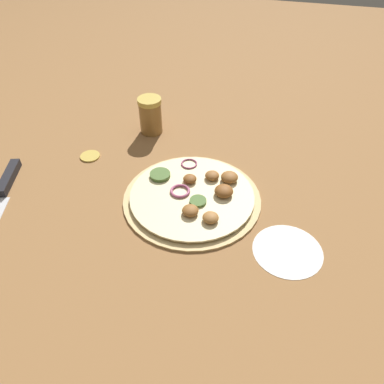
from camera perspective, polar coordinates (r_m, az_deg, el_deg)
name	(u,v)px	position (r m, az deg, el deg)	size (l,w,h in m)	color
ground_plane	(192,199)	(0.76, 0.00, -1.09)	(3.00, 3.00, 0.00)	olive
pizza	(193,196)	(0.76, 0.22, -0.58)	(0.28, 0.28, 0.03)	#D6B77A
knife	(0,196)	(0.86, -27.18, -0.56)	(0.13, 0.33, 0.02)	silver
spice_jar	(150,115)	(0.95, -6.34, 11.54)	(0.06, 0.06, 0.09)	olive
loose_cap	(90,155)	(0.91, -15.29, 5.39)	(0.05, 0.05, 0.01)	gold
flour_patch	(288,251)	(0.69, 14.36, -8.65)	(0.12, 0.12, 0.00)	white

